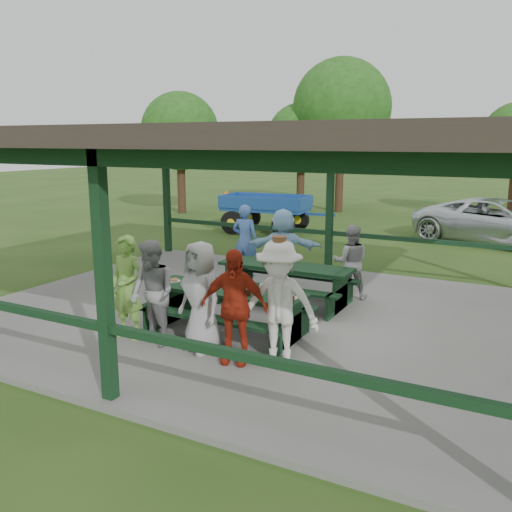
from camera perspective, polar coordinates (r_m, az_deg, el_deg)
The scene contains 19 objects.
ground at distance 10.00m, azimuth -0.05°, elevation -6.46°, with size 90.00×90.00×0.00m, color #2A4C17.
concrete_slab at distance 9.98m, azimuth -0.05°, elevation -6.19°, with size 10.00×8.00×0.10m, color slate.
pavilion_structure at distance 9.48m, azimuth -0.05°, elevation 12.00°, with size 10.60×8.60×3.24m.
picnic_table_near at distance 8.78m, azimuth -3.09°, elevation -5.21°, with size 2.62×1.39×0.75m.
picnic_table_far at distance 10.43m, azimuth 3.10°, elevation -2.41°, with size 2.58×1.39×0.75m.
table_setting at distance 8.62m, azimuth -2.03°, elevation -3.40°, with size 2.41×0.45×0.10m.
contestant_green at distance 8.71m, azimuth -13.39°, elevation -3.26°, with size 0.60×0.40×1.65m, color #72A940.
contestant_grey_left at distance 8.36m, azimuth -10.86°, elevation -3.88°, with size 0.79×0.62×1.62m, color gray.
contestant_grey_mid at distance 7.98m, azimuth -5.83°, elevation -4.34°, with size 0.81×0.53×1.67m, color #9B9B9E.
contestant_red at distance 7.57m, azimuth -2.35°, elevation -5.33°, with size 0.96×0.40×1.64m, color #A52713.
contestant_white_fedora at distance 7.44m, azimuth 2.42°, elevation -5.05°, with size 1.22×0.81×1.83m.
spectator_lblue at distance 11.35m, azimuth 2.88°, elevation 0.76°, with size 1.59×0.50×1.71m, color #9ACDEE.
spectator_blue at distance 12.41m, azimuth -1.16°, elevation 1.65°, with size 0.61×0.40×1.67m, color #466EB6.
spectator_grey at distance 10.84m, azimuth 9.93°, elevation -0.60°, with size 0.71×0.56×1.47m, color gray.
pickup_truck at distance 18.45m, azimuth 24.25°, elevation 3.31°, with size 2.34×5.07×1.41m, color silver.
farm_trailer at distance 19.03m, azimuth 1.05°, elevation 4.60°, with size 4.06×1.99×1.41m.
tree_far_left at distance 25.08m, azimuth 4.79°, elevation 12.26°, with size 3.10×3.10×4.84m.
tree_left at distance 24.76m, azimuth 9.01°, elevation 15.11°, with size 4.29×4.29×6.70m.
tree_edge_left at distance 24.28m, azimuth -8.02°, elevation 12.85°, with size 3.36×3.36×5.25m.
Camera 1 is at (4.42, -8.39, 3.18)m, focal length 38.00 mm.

